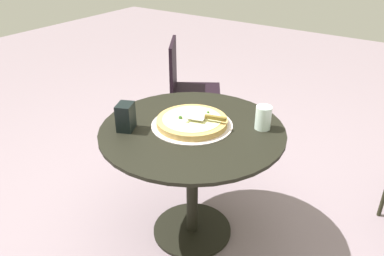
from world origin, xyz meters
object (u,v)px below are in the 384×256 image
(pizza_on_tray, at_px, (192,122))
(patio_table, at_px, (192,155))
(pizza_server, at_px, (206,117))
(drinking_cup, at_px, (263,118))
(patio_chair_near, at_px, (187,85))
(napkin_dispenser, at_px, (126,117))

(pizza_on_tray, bearing_deg, patio_table, 126.48)
(pizza_server, xyz_separation_m, drinking_cup, (-0.24, -0.15, 0.00))
(pizza_on_tray, bearing_deg, pizza_server, -165.08)
(patio_table, relative_size, pizza_server, 4.36)
(pizza_server, bearing_deg, patio_chair_near, -49.68)
(drinking_cup, height_order, napkin_dispenser, napkin_dispenser)
(patio_chair_near, bearing_deg, napkin_dispenser, 109.83)
(pizza_on_tray, xyz_separation_m, patio_chair_near, (0.63, -0.85, -0.22))
(patio_table, height_order, pizza_on_tray, pizza_on_tray)
(pizza_server, relative_size, napkin_dispenser, 1.57)
(patio_table, relative_size, napkin_dispenser, 6.84)
(drinking_cup, bearing_deg, patio_table, 34.28)
(drinking_cup, distance_m, napkin_dispenser, 0.68)
(patio_table, xyz_separation_m, pizza_on_tray, (0.02, -0.03, 0.18))
(drinking_cup, relative_size, napkin_dispenser, 0.87)
(patio_table, bearing_deg, pizza_on_tray, -53.52)
(patio_table, xyz_separation_m, patio_chair_near, (0.65, -0.87, -0.04))
(pizza_server, xyz_separation_m, patio_chair_near, (0.70, -0.83, -0.26))
(pizza_server, distance_m, patio_chair_near, 1.12)
(patio_table, distance_m, pizza_on_tray, 0.18)
(pizza_server, xyz_separation_m, napkin_dispenser, (0.32, 0.24, 0.01))
(patio_chair_near, bearing_deg, pizza_server, 130.32)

